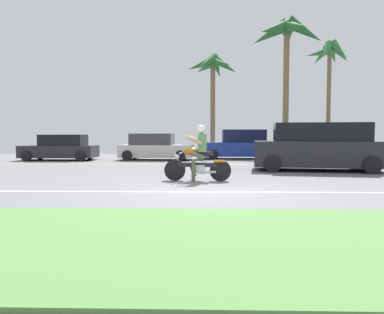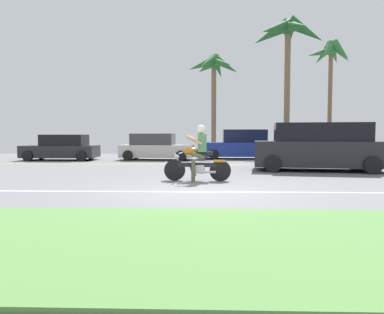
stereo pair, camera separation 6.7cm
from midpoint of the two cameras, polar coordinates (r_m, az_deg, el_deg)
name	(u,v)px [view 2 (the right image)]	position (r m, az deg, el deg)	size (l,w,h in m)	color
ground	(203,179)	(11.78, 1.83, -3.40)	(56.00, 30.00, 0.04)	slate
grass_median	(201,241)	(4.79, 1.89, -13.02)	(56.00, 3.80, 0.06)	#548442
lane_line_near	(202,192)	(8.90, 1.85, -5.49)	(50.40, 0.12, 0.01)	silver
lane_line_far	(203,164)	(17.17, 1.82, -1.16)	(50.40, 0.12, 0.01)	yellow
motorcyclist	(198,157)	(10.96, 1.10, -0.05)	(2.03, 0.66, 1.70)	black
suv_nearby	(319,147)	(15.00, 19.35, 1.43)	(5.15, 2.78, 1.85)	#232328
parked_car_0	(62,148)	(21.33, -19.66, 1.32)	(4.01, 1.84, 1.41)	#232328
parked_car_1	(156,147)	(20.48, -5.56, 1.50)	(4.13, 2.12, 1.47)	beige
parked_car_2	(241,145)	(21.46, 7.82, 1.83)	(4.27, 1.95, 1.70)	navy
parked_car_3	(330,145)	(23.30, 20.81, 1.70)	(3.84, 1.97, 1.64)	#232328
palm_tree_0	(288,37)	(25.18, 14.81, 17.69)	(4.75, 4.91, 9.00)	brown
palm_tree_1	(214,70)	(24.88, 3.47, 13.45)	(3.61, 3.38, 6.83)	brown
palm_tree_2	(331,59)	(26.91, 20.99, 14.10)	(3.12, 2.86, 7.68)	brown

